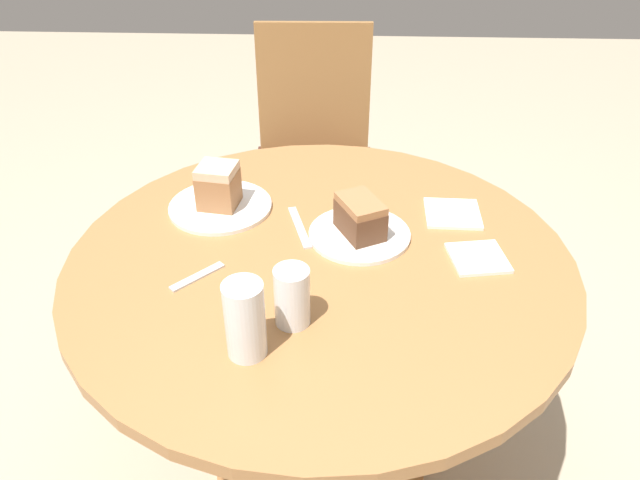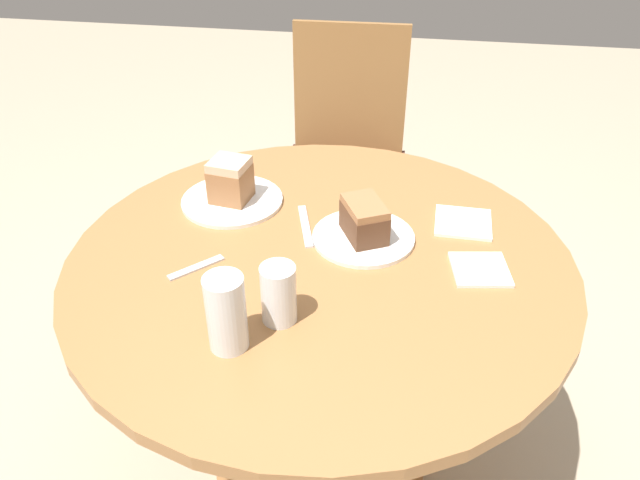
% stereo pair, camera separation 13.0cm
% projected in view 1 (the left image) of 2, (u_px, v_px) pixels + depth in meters
% --- Properties ---
extents(ground_plane, '(8.00, 8.00, 0.00)m').
position_uv_depth(ground_plane, '(320.00, 462.00, 1.72)').
color(ground_plane, tan).
extents(table, '(1.07, 1.07, 0.70)m').
position_uv_depth(table, '(320.00, 320.00, 1.43)').
color(table, '#9E6B3D').
rests_on(table, ground_plane).
extents(chair, '(0.44, 0.43, 0.90)m').
position_uv_depth(chair, '(313.00, 155.00, 2.23)').
color(chair, olive).
rests_on(chair, ground_plane).
extents(plate_near, '(0.23, 0.23, 0.01)m').
position_uv_depth(plate_near, '(359.00, 234.00, 1.38)').
color(plate_near, white).
rests_on(plate_near, table).
extents(plate_far, '(0.24, 0.24, 0.01)m').
position_uv_depth(plate_far, '(220.00, 206.00, 1.48)').
color(plate_far, white).
rests_on(plate_far, table).
extents(cake_slice_near, '(0.12, 0.14, 0.08)m').
position_uv_depth(cake_slice_near, '(360.00, 217.00, 1.35)').
color(cake_slice_near, brown).
rests_on(cake_slice_near, plate_near).
extents(cake_slice_far, '(0.10, 0.10, 0.10)m').
position_uv_depth(cake_slice_far, '(218.00, 186.00, 1.45)').
color(cake_slice_far, '#9E6B42').
rests_on(cake_slice_far, plate_far).
extents(glass_lemonade, '(0.07, 0.07, 0.15)m').
position_uv_depth(glass_lemonade, '(245.00, 324.00, 1.05)').
color(glass_lemonade, beige).
rests_on(glass_lemonade, table).
extents(glass_water, '(0.07, 0.07, 0.12)m').
position_uv_depth(glass_water, '(292.00, 300.00, 1.12)').
color(glass_water, silver).
rests_on(glass_water, table).
extents(napkin_stack, '(0.13, 0.13, 0.01)m').
position_uv_depth(napkin_stack, '(453.00, 214.00, 1.45)').
color(napkin_stack, white).
rests_on(napkin_stack, table).
extents(fork, '(0.07, 0.17, 0.00)m').
position_uv_depth(fork, '(299.00, 227.00, 1.41)').
color(fork, silver).
rests_on(fork, table).
extents(spoon, '(0.10, 0.10, 0.00)m').
position_uv_depth(spoon, '(197.00, 277.00, 1.26)').
color(spoon, silver).
rests_on(spoon, table).
extents(napkin_side, '(0.13, 0.13, 0.01)m').
position_uv_depth(napkin_side, '(478.00, 257.00, 1.31)').
color(napkin_side, white).
rests_on(napkin_side, table).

